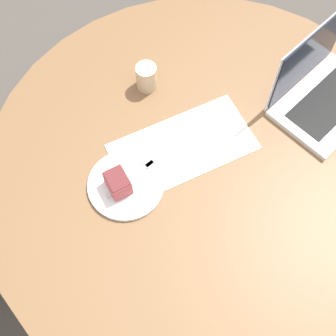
{
  "coord_description": "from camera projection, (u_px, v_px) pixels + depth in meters",
  "views": [
    {
      "loc": [
        -0.36,
        -0.52,
        1.92
      ],
      "look_at": [
        -0.12,
        0.01,
        0.74
      ],
      "focal_mm": 50.0,
      "sensor_mm": 36.0,
      "label": 1
    }
  ],
  "objects": [
    {
      "name": "fork",
      "position": [
        135.0,
        175.0,
        1.33
      ],
      "size": [
        0.17,
        0.07,
        0.0
      ],
      "rotation": [
        0.0,
        0.0,
        6.6
      ],
      "color": "silver",
      "rests_on": "plate"
    },
    {
      "name": "ground_plane",
      "position": [
        196.0,
        238.0,
        2.0
      ],
      "size": [
        12.0,
        12.0,
        0.0
      ],
      "primitive_type": "plane",
      "color": "#4C4742"
    },
    {
      "name": "plate",
      "position": [
        126.0,
        185.0,
        1.33
      ],
      "size": [
        0.22,
        0.22,
        0.01
      ],
      "color": "silver",
      "rests_on": "dining_table"
    },
    {
      "name": "paper_document",
      "position": [
        183.0,
        147.0,
        1.39
      ],
      "size": [
        0.43,
        0.23,
        0.0
      ],
      "rotation": [
        0.0,
        0.0,
        0.04
      ],
      "color": "white",
      "rests_on": "dining_table"
    },
    {
      "name": "laptop",
      "position": [
        323.0,
        90.0,
        1.42
      ],
      "size": [
        0.39,
        0.34,
        0.26
      ],
      "rotation": [
        0.0,
        0.0,
        3.51
      ],
      "color": "silver",
      "rests_on": "dining_table"
    },
    {
      "name": "dining_table",
      "position": [
        206.0,
        180.0,
        1.47
      ],
      "size": [
        1.33,
        1.33,
        0.7
      ],
      "color": "brown",
      "rests_on": "ground_plane"
    },
    {
      "name": "coffee_glass",
      "position": [
        146.0,
        77.0,
        1.45
      ],
      "size": [
        0.07,
        0.07,
        0.09
      ],
      "color": "#C6AD89",
      "rests_on": "dining_table"
    },
    {
      "name": "cake_slice",
      "position": [
        118.0,
        183.0,
        1.29
      ],
      "size": [
        0.06,
        0.08,
        0.06
      ],
      "rotation": [
        0.0,
        0.0,
        1.67
      ],
      "color": "#B74C51",
      "rests_on": "plate"
    }
  ]
}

